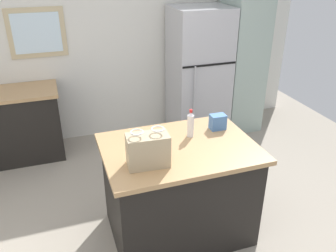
{
  "coord_description": "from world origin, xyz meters",
  "views": [
    {
      "loc": [
        -0.85,
        -2.27,
        2.39
      ],
      "look_at": [
        0.07,
        0.44,
        0.96
      ],
      "focal_mm": 37.64,
      "sensor_mm": 36.0,
      "label": 1
    }
  ],
  "objects_px": {
    "shopping_bag": "(148,150)",
    "refrigerator": "(198,73)",
    "tall_cabinet": "(242,52)",
    "bottle": "(191,124)",
    "small_box": "(218,122)",
    "kitchen_island": "(179,190)"
  },
  "relations": [
    {
      "from": "refrigerator",
      "to": "bottle",
      "type": "height_order",
      "value": "refrigerator"
    },
    {
      "from": "tall_cabinet",
      "to": "bottle",
      "type": "relative_size",
      "value": 8.67
    },
    {
      "from": "tall_cabinet",
      "to": "bottle",
      "type": "height_order",
      "value": "tall_cabinet"
    },
    {
      "from": "tall_cabinet",
      "to": "small_box",
      "type": "height_order",
      "value": "tall_cabinet"
    },
    {
      "from": "kitchen_island",
      "to": "bottle",
      "type": "bearing_deg",
      "value": 42.17
    },
    {
      "from": "tall_cabinet",
      "to": "shopping_bag",
      "type": "relative_size",
      "value": 6.79
    },
    {
      "from": "refrigerator",
      "to": "small_box",
      "type": "distance_m",
      "value": 1.76
    },
    {
      "from": "refrigerator",
      "to": "bottle",
      "type": "xyz_separation_m",
      "value": [
        -0.82,
        -1.73,
        0.15
      ]
    },
    {
      "from": "refrigerator",
      "to": "tall_cabinet",
      "type": "bearing_deg",
      "value": 0.02
    },
    {
      "from": "shopping_bag",
      "to": "refrigerator",
      "type": "bearing_deg",
      "value": 57.64
    },
    {
      "from": "tall_cabinet",
      "to": "bottle",
      "type": "distance_m",
      "value": 2.27
    },
    {
      "from": "refrigerator",
      "to": "kitchen_island",
      "type": "bearing_deg",
      "value": -117.64
    },
    {
      "from": "kitchen_island",
      "to": "bottle",
      "type": "relative_size",
      "value": 5.01
    },
    {
      "from": "refrigerator",
      "to": "small_box",
      "type": "relative_size",
      "value": 12.55
    },
    {
      "from": "tall_cabinet",
      "to": "small_box",
      "type": "bearing_deg",
      "value": -125.26
    },
    {
      "from": "kitchen_island",
      "to": "refrigerator",
      "type": "height_order",
      "value": "refrigerator"
    },
    {
      "from": "small_box",
      "to": "shopping_bag",
      "type": "bearing_deg",
      "value": -153.45
    },
    {
      "from": "small_box",
      "to": "bottle",
      "type": "distance_m",
      "value": 0.3
    },
    {
      "from": "tall_cabinet",
      "to": "small_box",
      "type": "xyz_separation_m",
      "value": [
        -1.18,
        -1.67,
        -0.14
      ]
    },
    {
      "from": "tall_cabinet",
      "to": "shopping_bag",
      "type": "distance_m",
      "value": 2.84
    },
    {
      "from": "shopping_bag",
      "to": "small_box",
      "type": "xyz_separation_m",
      "value": [
        0.77,
        0.39,
        -0.06
      ]
    },
    {
      "from": "refrigerator",
      "to": "shopping_bag",
      "type": "height_order",
      "value": "refrigerator"
    }
  ]
}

